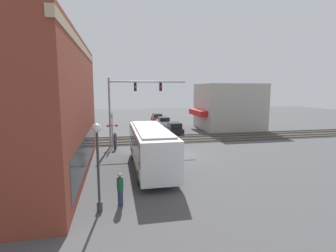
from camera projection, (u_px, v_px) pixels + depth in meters
The scene contains 14 objects.
ground_plane at pixel (175, 155), 24.60m from camera, with size 120.00×120.00×0.00m, color #4C4C4F.
brick_building at pixel (3, 109), 17.59m from camera, with size 17.37×10.71×9.54m.
shop_building at pixel (228, 107), 40.56m from camera, with size 8.30×9.96×6.91m.
city_bus at pixel (151, 146), 19.97m from camera, with size 10.18×2.59×3.22m.
traffic_signal_gantry at pixel (131, 96), 27.98m from camera, with size 0.42×8.35×7.30m.
crossing_signal at pixel (112, 126), 27.50m from camera, with size 1.41×1.18×3.81m.
streetlamp at pixel (98, 160), 12.83m from camera, with size 0.44×0.44×4.47m.
rail_track_near at pixel (163, 142), 30.42m from camera, with size 2.60×60.00×0.15m.
rail_track_far at pixel (159, 137), 33.53m from camera, with size 2.60×60.00×0.15m.
parked_car_black at pixel (174, 128), 36.38m from camera, with size 4.41×1.82×1.54m.
parked_car_white at pixel (163, 122), 44.36m from camera, with size 4.45×1.82×1.44m.
parked_car_red at pixel (157, 117), 51.18m from camera, with size 4.60×1.82×1.38m.
pedestrian_by_lamp at pixel (120, 189), 13.73m from camera, with size 0.34×0.34×1.78m.
pedestrian_at_crossing at pixel (115, 140), 26.83m from camera, with size 0.34×0.34×1.75m.
Camera 1 is at (-23.38, 5.39, 6.10)m, focal length 28.00 mm.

